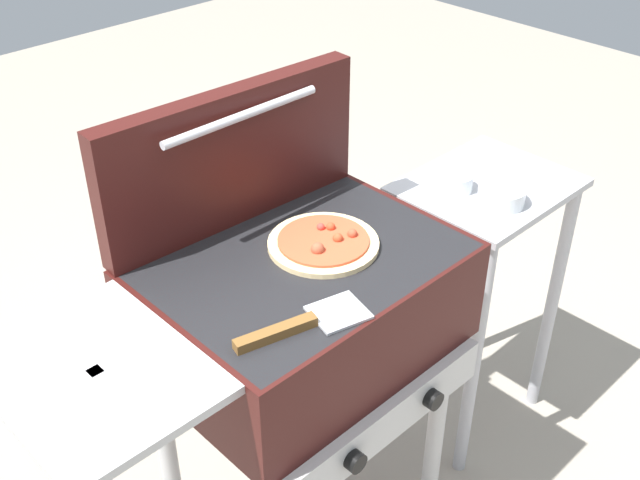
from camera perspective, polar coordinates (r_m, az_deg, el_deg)
grill at (r=1.67m, az=-1.49°, el=-5.60°), size 0.96×0.53×0.90m
grill_lid_open at (r=1.65m, az=-6.46°, el=6.10°), size 0.63×0.09×0.30m
pizza_pepperoni at (r=1.62m, az=0.36°, el=-0.24°), size 0.23×0.23×0.04m
spatula at (r=1.41m, az=-1.31°, el=-6.20°), size 0.27×0.12×0.02m
prep_table at (r=2.20m, az=11.53°, el=-1.35°), size 0.44×0.36×0.81m
topping_bowl_near at (r=2.01m, az=9.89°, el=4.20°), size 0.09×0.09×0.04m
topping_bowl_far at (r=1.98m, az=13.17°, el=3.15°), size 0.12×0.12×0.04m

